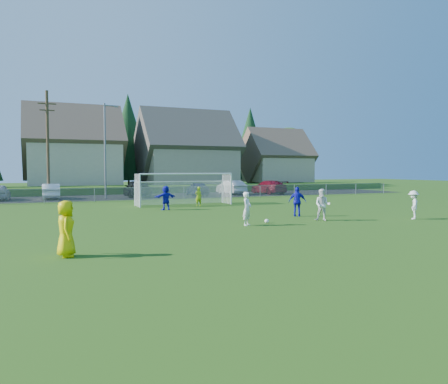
{
  "coord_description": "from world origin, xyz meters",
  "views": [
    {
      "loc": [
        -10.61,
        -16.52,
        2.82
      ],
      "look_at": [
        0.0,
        8.0,
        1.4
      ],
      "focal_mm": 35.0,
      "sensor_mm": 36.0,
      "label": 1
    }
  ],
  "objects_px": {
    "car_b": "(51,191)",
    "car_g": "(269,187)",
    "car_e": "(197,189)",
    "soccer_goal": "(183,184)",
    "car_d": "(137,189)",
    "car_f": "(231,187)",
    "player_white_c": "(413,205)",
    "goalkeeper": "(198,196)",
    "soccer_ball": "(267,221)",
    "player_blue_a": "(297,202)",
    "referee": "(66,229)",
    "player_blue_b": "(166,198)",
    "player_white_a": "(247,209)",
    "player_white_b": "(323,205)"
  },
  "relations": [
    {
      "from": "player_white_a",
      "to": "player_white_b",
      "type": "relative_size",
      "value": 0.97
    },
    {
      "from": "player_blue_b",
      "to": "car_e",
      "type": "xyz_separation_m",
      "value": [
        7.48,
        14.3,
        -0.11
      ]
    },
    {
      "from": "player_blue_b",
      "to": "soccer_goal",
      "type": "xyz_separation_m",
      "value": [
        2.42,
        3.56,
        0.79
      ]
    },
    {
      "from": "goalkeeper",
      "to": "car_d",
      "type": "xyz_separation_m",
      "value": [
        -1.86,
        12.97,
        0.06
      ]
    },
    {
      "from": "car_e",
      "to": "car_f",
      "type": "xyz_separation_m",
      "value": [
        4.21,
        0.63,
        0.04
      ]
    },
    {
      "from": "car_d",
      "to": "car_e",
      "type": "xyz_separation_m",
      "value": [
        6.25,
        -0.63,
        -0.08
      ]
    },
    {
      "from": "player_blue_b",
      "to": "car_b",
      "type": "bearing_deg",
      "value": -75.71
    },
    {
      "from": "car_f",
      "to": "car_b",
      "type": "bearing_deg",
      "value": -1.67
    },
    {
      "from": "car_d",
      "to": "car_f",
      "type": "distance_m",
      "value": 10.47
    },
    {
      "from": "referee",
      "to": "car_d",
      "type": "bearing_deg",
      "value": -12.39
    },
    {
      "from": "soccer_ball",
      "to": "referee",
      "type": "distance_m",
      "value": 11.36
    },
    {
      "from": "player_white_a",
      "to": "player_blue_b",
      "type": "xyz_separation_m",
      "value": [
        -1.44,
        9.65,
        -0.0
      ]
    },
    {
      "from": "player_blue_a",
      "to": "car_b",
      "type": "height_order",
      "value": "player_blue_a"
    },
    {
      "from": "car_b",
      "to": "car_e",
      "type": "xyz_separation_m",
      "value": [
        14.38,
        -0.56,
        0.01
      ]
    },
    {
      "from": "referee",
      "to": "player_blue_a",
      "type": "xyz_separation_m",
      "value": [
        13.39,
        7.23,
        -0.03
      ]
    },
    {
      "from": "player_white_a",
      "to": "goalkeeper",
      "type": "height_order",
      "value": "player_white_a"
    },
    {
      "from": "soccer_goal",
      "to": "soccer_ball",
      "type": "bearing_deg",
      "value": -88.3
    },
    {
      "from": "player_white_a",
      "to": "player_blue_b",
      "type": "height_order",
      "value": "player_white_a"
    },
    {
      "from": "referee",
      "to": "player_blue_a",
      "type": "distance_m",
      "value": 15.22
    },
    {
      "from": "soccer_ball",
      "to": "car_e",
      "type": "distance_m",
      "value": 23.97
    },
    {
      "from": "goalkeeper",
      "to": "soccer_goal",
      "type": "relative_size",
      "value": 0.2
    },
    {
      "from": "car_d",
      "to": "car_f",
      "type": "height_order",
      "value": "car_d"
    },
    {
      "from": "soccer_ball",
      "to": "player_blue_a",
      "type": "distance_m",
      "value": 3.98
    },
    {
      "from": "referee",
      "to": "car_e",
      "type": "distance_m",
      "value": 32.19
    },
    {
      "from": "car_d",
      "to": "car_e",
      "type": "distance_m",
      "value": 6.28
    },
    {
      "from": "car_f",
      "to": "player_white_c",
      "type": "bearing_deg",
      "value": 87.01
    },
    {
      "from": "car_g",
      "to": "player_white_b",
      "type": "bearing_deg",
      "value": 63.56
    },
    {
      "from": "soccer_goal",
      "to": "player_blue_b",
      "type": "bearing_deg",
      "value": -124.2
    },
    {
      "from": "car_d",
      "to": "referee",
      "type": "bearing_deg",
      "value": 77.04
    },
    {
      "from": "car_g",
      "to": "soccer_goal",
      "type": "height_order",
      "value": "soccer_goal"
    },
    {
      "from": "car_b",
      "to": "car_d",
      "type": "xyz_separation_m",
      "value": [
        8.12,
        0.06,
        0.09
      ]
    },
    {
      "from": "player_white_c",
      "to": "goalkeeper",
      "type": "bearing_deg",
      "value": -102.52
    },
    {
      "from": "soccer_ball",
      "to": "player_white_c",
      "type": "distance_m",
      "value": 8.6
    },
    {
      "from": "car_f",
      "to": "car_g",
      "type": "height_order",
      "value": "car_f"
    },
    {
      "from": "player_white_a",
      "to": "car_d",
      "type": "xyz_separation_m",
      "value": [
        -0.2,
        24.57,
        -0.04
      ]
    },
    {
      "from": "player_white_a",
      "to": "car_g",
      "type": "relative_size",
      "value": 0.32
    },
    {
      "from": "player_white_c",
      "to": "player_blue_a",
      "type": "bearing_deg",
      "value": -81.59
    },
    {
      "from": "player_blue_b",
      "to": "car_e",
      "type": "relative_size",
      "value": 0.39
    },
    {
      "from": "car_b",
      "to": "car_g",
      "type": "relative_size",
      "value": 0.83
    },
    {
      "from": "car_e",
      "to": "soccer_goal",
      "type": "bearing_deg",
      "value": 70.02
    },
    {
      "from": "player_white_c",
      "to": "car_e",
      "type": "xyz_separation_m",
      "value": [
        -3.72,
        25.2,
        -0.08
      ]
    },
    {
      "from": "car_b",
      "to": "car_g",
      "type": "bearing_deg",
      "value": 179.5
    },
    {
      "from": "player_blue_a",
      "to": "soccer_goal",
      "type": "bearing_deg",
      "value": -37.63
    },
    {
      "from": "soccer_ball",
      "to": "player_blue_b",
      "type": "distance_m",
      "value": 9.65
    },
    {
      "from": "car_b",
      "to": "car_e",
      "type": "distance_m",
      "value": 14.39
    },
    {
      "from": "player_white_c",
      "to": "car_f",
      "type": "distance_m",
      "value": 25.84
    },
    {
      "from": "player_white_a",
      "to": "car_f",
      "type": "bearing_deg",
      "value": 25.87
    },
    {
      "from": "soccer_ball",
      "to": "player_blue_b",
      "type": "bearing_deg",
      "value": 106.92
    },
    {
      "from": "car_d",
      "to": "soccer_goal",
      "type": "height_order",
      "value": "soccer_goal"
    },
    {
      "from": "player_blue_a",
      "to": "car_f",
      "type": "distance_m",
      "value": 22.7
    }
  ]
}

